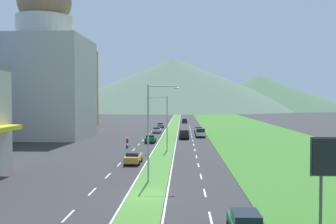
# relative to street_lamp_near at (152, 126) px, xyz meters

# --- Properties ---
(ground_plane) EXTENTS (600.00, 600.00, 0.00)m
(ground_plane) POSITION_rel_street_lamp_near_xyz_m (0.03, -5.28, -5.67)
(ground_plane) COLOR #2D2D30
(grass_median) EXTENTS (3.20, 240.00, 0.06)m
(grass_median) POSITION_rel_street_lamp_near_xyz_m (0.03, 54.72, -5.64)
(grass_median) COLOR #477F33
(grass_median) RESTS_ON ground_plane
(grass_verge_right) EXTENTS (24.00, 240.00, 0.06)m
(grass_verge_right) POSITION_rel_street_lamp_near_xyz_m (20.63, 54.72, -5.64)
(grass_verge_right) COLOR #387028
(grass_verge_right) RESTS_ON ground_plane
(lane_dash_left_2) EXTENTS (0.16, 2.80, 0.01)m
(lane_dash_left_2) POSITION_rel_street_lamp_near_xyz_m (-5.07, -11.18, -5.67)
(lane_dash_left_2) COLOR silver
(lane_dash_left_2) RESTS_ON ground_plane
(lane_dash_left_3) EXTENTS (0.16, 2.80, 0.01)m
(lane_dash_left_3) POSITION_rel_street_lamp_near_xyz_m (-5.07, -4.12, -5.67)
(lane_dash_left_3) COLOR silver
(lane_dash_left_3) RESTS_ON ground_plane
(lane_dash_left_4) EXTENTS (0.16, 2.80, 0.01)m
(lane_dash_left_4) POSITION_rel_street_lamp_near_xyz_m (-5.07, 2.93, -5.67)
(lane_dash_left_4) COLOR silver
(lane_dash_left_4) RESTS_ON ground_plane
(lane_dash_left_5) EXTENTS (0.16, 2.80, 0.01)m
(lane_dash_left_5) POSITION_rel_street_lamp_near_xyz_m (-5.07, 9.98, -5.67)
(lane_dash_left_5) COLOR silver
(lane_dash_left_5) RESTS_ON ground_plane
(lane_dash_left_6) EXTENTS (0.16, 2.80, 0.01)m
(lane_dash_left_6) POSITION_rel_street_lamp_near_xyz_m (-5.07, 17.03, -5.67)
(lane_dash_left_6) COLOR silver
(lane_dash_left_6) RESTS_ON ground_plane
(lane_dash_left_7) EXTENTS (0.16, 2.80, 0.01)m
(lane_dash_left_7) POSITION_rel_street_lamp_near_xyz_m (-5.07, 24.09, -5.67)
(lane_dash_left_7) COLOR silver
(lane_dash_left_7) RESTS_ON ground_plane
(lane_dash_left_8) EXTENTS (0.16, 2.80, 0.01)m
(lane_dash_left_8) POSITION_rel_street_lamp_near_xyz_m (-5.07, 31.14, -5.67)
(lane_dash_left_8) COLOR silver
(lane_dash_left_8) RESTS_ON ground_plane
(lane_dash_left_9) EXTENTS (0.16, 2.80, 0.01)m
(lane_dash_left_9) POSITION_rel_street_lamp_near_xyz_m (-5.07, 38.19, -5.67)
(lane_dash_left_9) COLOR silver
(lane_dash_left_9) RESTS_ON ground_plane
(lane_dash_left_10) EXTENTS (0.16, 2.80, 0.01)m
(lane_dash_left_10) POSITION_rel_street_lamp_near_xyz_m (-5.07, 45.24, -5.67)
(lane_dash_left_10) COLOR silver
(lane_dash_left_10) RESTS_ON ground_plane
(lane_dash_left_11) EXTENTS (0.16, 2.80, 0.01)m
(lane_dash_left_11) POSITION_rel_street_lamp_near_xyz_m (-5.07, 52.30, -5.67)
(lane_dash_left_11) COLOR silver
(lane_dash_left_11) RESTS_ON ground_plane
(lane_dash_left_12) EXTENTS (0.16, 2.80, 0.01)m
(lane_dash_left_12) POSITION_rel_street_lamp_near_xyz_m (-5.07, 59.35, -5.67)
(lane_dash_left_12) COLOR silver
(lane_dash_left_12) RESTS_ON ground_plane
(lane_dash_left_13) EXTENTS (0.16, 2.80, 0.01)m
(lane_dash_left_13) POSITION_rel_street_lamp_near_xyz_m (-5.07, 66.40, -5.67)
(lane_dash_left_13) COLOR silver
(lane_dash_left_13) RESTS_ON ground_plane
(lane_dash_left_14) EXTENTS (0.16, 2.80, 0.01)m
(lane_dash_left_14) POSITION_rel_street_lamp_near_xyz_m (-5.07, 73.45, -5.67)
(lane_dash_left_14) COLOR silver
(lane_dash_left_14) RESTS_ON ground_plane
(lane_dash_left_15) EXTENTS (0.16, 2.80, 0.01)m
(lane_dash_left_15) POSITION_rel_street_lamp_near_xyz_m (-5.07, 80.51, -5.67)
(lane_dash_left_15) COLOR silver
(lane_dash_left_15) RESTS_ON ground_plane
(lane_dash_right_2) EXTENTS (0.16, 2.80, 0.01)m
(lane_dash_right_2) POSITION_rel_street_lamp_near_xyz_m (5.13, -11.18, -5.67)
(lane_dash_right_2) COLOR silver
(lane_dash_right_2) RESTS_ON ground_plane
(lane_dash_right_3) EXTENTS (0.16, 2.80, 0.01)m
(lane_dash_right_3) POSITION_rel_street_lamp_near_xyz_m (5.13, -4.12, -5.67)
(lane_dash_right_3) COLOR silver
(lane_dash_right_3) RESTS_ON ground_plane
(lane_dash_right_4) EXTENTS (0.16, 2.80, 0.01)m
(lane_dash_right_4) POSITION_rel_street_lamp_near_xyz_m (5.13, 2.93, -5.67)
(lane_dash_right_4) COLOR silver
(lane_dash_right_4) RESTS_ON ground_plane
(lane_dash_right_5) EXTENTS (0.16, 2.80, 0.01)m
(lane_dash_right_5) POSITION_rel_street_lamp_near_xyz_m (5.13, 9.98, -5.67)
(lane_dash_right_5) COLOR silver
(lane_dash_right_5) RESTS_ON ground_plane
(lane_dash_right_6) EXTENTS (0.16, 2.80, 0.01)m
(lane_dash_right_6) POSITION_rel_street_lamp_near_xyz_m (5.13, 17.03, -5.67)
(lane_dash_right_6) COLOR silver
(lane_dash_right_6) RESTS_ON ground_plane
(lane_dash_right_7) EXTENTS (0.16, 2.80, 0.01)m
(lane_dash_right_7) POSITION_rel_street_lamp_near_xyz_m (5.13, 24.09, -5.67)
(lane_dash_right_7) COLOR silver
(lane_dash_right_7) RESTS_ON ground_plane
(lane_dash_right_8) EXTENTS (0.16, 2.80, 0.01)m
(lane_dash_right_8) POSITION_rel_street_lamp_near_xyz_m (5.13, 31.14, -5.67)
(lane_dash_right_8) COLOR silver
(lane_dash_right_8) RESTS_ON ground_plane
(lane_dash_right_9) EXTENTS (0.16, 2.80, 0.01)m
(lane_dash_right_9) POSITION_rel_street_lamp_near_xyz_m (5.13, 38.19, -5.67)
(lane_dash_right_9) COLOR silver
(lane_dash_right_9) RESTS_ON ground_plane
(lane_dash_right_10) EXTENTS (0.16, 2.80, 0.01)m
(lane_dash_right_10) POSITION_rel_street_lamp_near_xyz_m (5.13, 45.24, -5.67)
(lane_dash_right_10) COLOR silver
(lane_dash_right_10) RESTS_ON ground_plane
(lane_dash_right_11) EXTENTS (0.16, 2.80, 0.01)m
(lane_dash_right_11) POSITION_rel_street_lamp_near_xyz_m (5.13, 52.30, -5.67)
(lane_dash_right_11) COLOR silver
(lane_dash_right_11) RESTS_ON ground_plane
(lane_dash_right_12) EXTENTS (0.16, 2.80, 0.01)m
(lane_dash_right_12) POSITION_rel_street_lamp_near_xyz_m (5.13, 59.35, -5.67)
(lane_dash_right_12) COLOR silver
(lane_dash_right_12) RESTS_ON ground_plane
(lane_dash_right_13) EXTENTS (0.16, 2.80, 0.01)m
(lane_dash_right_13) POSITION_rel_street_lamp_near_xyz_m (5.13, 66.40, -5.67)
(lane_dash_right_13) COLOR silver
(lane_dash_right_13) RESTS_ON ground_plane
(lane_dash_right_14) EXTENTS (0.16, 2.80, 0.01)m
(lane_dash_right_14) POSITION_rel_street_lamp_near_xyz_m (5.13, 73.45, -5.67)
(lane_dash_right_14) COLOR silver
(lane_dash_right_14) RESTS_ON ground_plane
(lane_dash_right_15) EXTENTS (0.16, 2.80, 0.01)m
(lane_dash_right_15) POSITION_rel_street_lamp_near_xyz_m (5.13, 80.51, -5.67)
(lane_dash_right_15) COLOR silver
(lane_dash_right_15) RESTS_ON ground_plane
(edge_line_median_left) EXTENTS (0.16, 240.00, 0.01)m
(edge_line_median_left) POSITION_rel_street_lamp_near_xyz_m (-1.72, 54.72, -5.67)
(edge_line_median_left) COLOR silver
(edge_line_median_left) RESTS_ON ground_plane
(edge_line_median_right) EXTENTS (0.16, 240.00, 0.01)m
(edge_line_median_right) POSITION_rel_street_lamp_near_xyz_m (1.78, 54.72, -5.67)
(edge_line_median_right) COLOR silver
(edge_line_median_right) RESTS_ON ground_plane
(domed_building) EXTENTS (18.52, 18.52, 35.72)m
(domed_building) POSITION_rel_street_lamp_near_xyz_m (-27.15, 43.35, 9.23)
(domed_building) COLOR #B7B2A8
(domed_building) RESTS_ON ground_plane
(midrise_colored) EXTENTS (15.25, 15.25, 23.76)m
(midrise_colored) POSITION_rel_street_lamp_near_xyz_m (-31.93, 74.38, 6.21)
(midrise_colored) COLOR orange
(midrise_colored) RESTS_ON ground_plane
(hill_far_left) EXTENTS (138.46, 138.46, 25.24)m
(hill_far_left) POSITION_rel_street_lamp_near_xyz_m (-108.43, 260.91, 6.95)
(hill_far_left) COLOR #3D5647
(hill_far_left) RESTS_ON ground_plane
(hill_far_center) EXTENTS (208.27, 208.27, 42.32)m
(hill_far_center) POSITION_rel_street_lamp_near_xyz_m (-4.64, 270.11, 15.49)
(hill_far_center) COLOR #516B56
(hill_far_center) RESTS_ON ground_plane
(hill_far_right) EXTENTS (151.15, 151.15, 28.45)m
(hill_far_right) POSITION_rel_street_lamp_near_xyz_m (66.90, 279.05, 8.55)
(hill_far_right) COLOR #47664C
(hill_far_right) RESTS_ON ground_plane
(street_lamp_near) EXTENTS (3.25, 0.35, 9.86)m
(street_lamp_near) POSITION_rel_street_lamp_near_xyz_m (0.00, 0.00, 0.00)
(street_lamp_near) COLOR #99999E
(street_lamp_near) RESTS_ON ground_plane
(street_lamp_mid) EXTENTS (3.25, 0.28, 8.94)m
(street_lamp_mid) POSITION_rel_street_lamp_near_xyz_m (0.19, 22.88, -0.48)
(street_lamp_mid) COLOR #99999E
(street_lamp_mid) RESTS_ON ground_plane
(car_0) EXTENTS (1.98, 4.67, 1.50)m
(car_0) POSITION_rel_street_lamp_near_xyz_m (-3.19, 34.55, -4.89)
(car_0) COLOR #0C5128
(car_0) RESTS_ON ground_plane
(car_1) EXTENTS (2.04, 4.67, 1.51)m
(car_1) POSITION_rel_street_lamp_near_xyz_m (-3.35, 10.79, -4.89)
(car_1) COLOR #C6842D
(car_1) RESTS_ON ground_plane
(car_2) EXTENTS (2.01, 4.55, 1.45)m
(car_2) POSITION_rel_street_lamp_near_xyz_m (-3.42, 55.39, -4.92)
(car_2) COLOR #B2B2B7
(car_2) RESTS_ON ground_plane
(car_3) EXTENTS (1.90, 4.07, 1.50)m
(car_3) POSITION_rel_street_lamp_near_xyz_m (-3.55, 72.44, -4.90)
(car_3) COLOR slate
(car_3) RESTS_ON ground_plane
(car_4) EXTENTS (1.90, 4.21, 1.62)m
(car_4) POSITION_rel_street_lamp_near_xyz_m (3.66, 94.47, -4.86)
(car_4) COLOR black
(car_4) RESTS_ON ground_plane
(car_6) EXTENTS (2.04, 4.28, 1.55)m
(car_6) POSITION_rel_street_lamp_near_xyz_m (7.01, 55.28, -4.89)
(car_6) COLOR navy
(car_6) RESTS_ON ground_plane
(pickup_truck_0) EXTENTS (2.18, 5.40, 2.00)m
(pickup_truck_0) POSITION_rel_street_lamp_near_xyz_m (6.99, 45.65, -4.69)
(pickup_truck_0) COLOR silver
(pickup_truck_0) RESTS_ON ground_plane
(pickup_truck_1) EXTENTS (2.18, 5.40, 2.00)m
(pickup_truck_1) POSITION_rel_street_lamp_near_xyz_m (3.38, 41.73, -4.69)
(pickup_truck_1) COLOR black
(pickup_truck_1) RESTS_ON ground_plane
(motorcycle_rider) EXTENTS (0.36, 2.00, 1.80)m
(motorcycle_rider) POSITION_rel_street_lamp_near_xyz_m (-6.48, 26.38, -4.93)
(motorcycle_rider) COLOR black
(motorcycle_rider) RESTS_ON ground_plane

